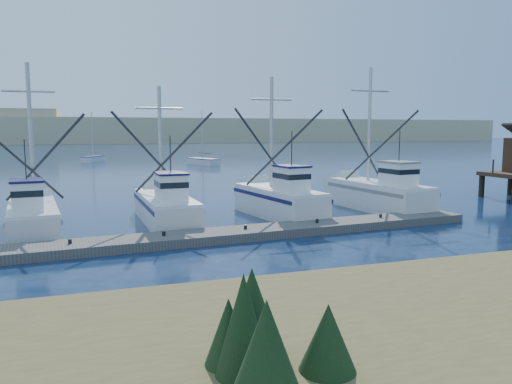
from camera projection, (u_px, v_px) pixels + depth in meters
ground at (387, 266)px, 19.19m from camera, size 500.00×500.00×0.00m
floating_dock at (185, 238)px, 23.03m from camera, size 31.87×4.53×0.42m
dune_ridge at (110, 131)px, 215.65m from camera, size 360.00×60.00×10.00m
trawler_fleet at (176, 206)px, 27.92m from camera, size 30.90×8.80×9.27m
sailboat_near at (203, 162)px, 74.72m from camera, size 4.12×6.28×8.10m
sailboat_far at (93, 159)px, 81.40m from camera, size 3.88×5.72×8.10m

